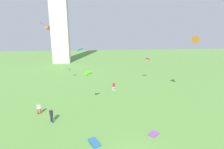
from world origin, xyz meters
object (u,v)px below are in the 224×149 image
(person_0, at_px, (51,115))
(kite_flying_3, at_px, (80,49))
(kite_flying_1, at_px, (42,23))
(kite_flying_2, at_px, (196,38))
(kite_flying_0, at_px, (90,72))
(kite_flying_5, at_px, (46,28))
(kite_bundle_0, at_px, (94,143))
(kite_bundle_1, at_px, (154,134))
(kite_flying_4, at_px, (148,59))
(person_1, at_px, (114,86))
(person_2, at_px, (39,108))

(person_0, distance_m, kite_flying_3, 19.99)
(kite_flying_1, bearing_deg, kite_flying_2, -140.91)
(kite_flying_0, bearing_deg, kite_flying_1, 34.34)
(kite_flying_1, xyz_separation_m, kite_flying_3, (8.19, -1.66, -5.71))
(kite_flying_1, height_order, kite_flying_3, kite_flying_1)
(kite_flying_0, xyz_separation_m, kite_flying_5, (-7.43, 9.13, 6.58))
(kite_flying_5, xyz_separation_m, kite_bundle_0, (7.51, -17.98, -11.84))
(kite_flying_2, height_order, kite_bundle_1, kite_flying_2)
(kite_flying_3, bearing_deg, kite_flying_2, 110.96)
(kite_flying_1, bearing_deg, kite_bundle_0, 178.79)
(kite_flying_3, bearing_deg, kite_bundle_0, 59.44)
(person_0, relative_size, kite_flying_4, 1.60)
(kite_flying_5, bearing_deg, person_0, 35.01)
(kite_flying_0, relative_size, kite_flying_4, 1.19)
(person_0, bearing_deg, kite_bundle_1, -148.11)
(kite_flying_0, bearing_deg, person_0, 130.74)
(person_0, relative_size, kite_flying_0, 1.34)
(kite_flying_5, bearing_deg, kite_bundle_0, 46.63)
(kite_flying_2, bearing_deg, kite_flying_0, 45.21)
(person_1, distance_m, kite_flying_2, 16.64)
(person_1, xyz_separation_m, kite_flying_2, (12.76, -5.40, 9.20))
(person_1, relative_size, kite_flying_2, 0.76)
(kite_flying_0, bearing_deg, kite_flying_5, 42.65)
(kite_flying_4, xyz_separation_m, kite_bundle_0, (-13.71, -21.81, -5.28))
(kite_bundle_1, bearing_deg, kite_flying_1, 123.51)
(person_1, distance_m, person_2, 14.48)
(kite_bundle_1, bearing_deg, kite_bundle_0, -175.05)
(person_0, bearing_deg, kite_flying_2, -112.82)
(person_0, distance_m, kite_flying_0, 7.57)
(kite_flying_1, height_order, kite_flying_4, kite_flying_1)
(kite_flying_0, height_order, kite_flying_5, kite_flying_5)
(person_0, relative_size, kite_flying_2, 0.80)
(kite_flying_2, height_order, kite_flying_3, kite_flying_2)
(kite_flying_1, xyz_separation_m, kite_flying_2, (27.42, -14.77, -3.18))
(kite_flying_1, height_order, kite_flying_5, kite_flying_1)
(person_1, height_order, person_2, person_1)
(person_1, height_order, kite_flying_1, kite_flying_1)
(person_1, xyz_separation_m, kite_bundle_0, (-4.73, -15.98, -0.83))
(person_1, bearing_deg, kite_flying_3, 115.47)
(kite_flying_4, relative_size, kite_flying_5, 0.84)
(kite_flying_5, bearing_deg, person_2, 25.96)
(kite_flying_0, xyz_separation_m, kite_bundle_1, (6.57, -8.29, -5.32))
(kite_flying_3, relative_size, kite_bundle_0, 1.06)
(kite_flying_4, bearing_deg, kite_flying_0, -144.74)
(person_0, relative_size, kite_flying_5, 1.34)
(kite_flying_0, height_order, kite_bundle_0, kite_flying_0)
(person_2, height_order, kite_flying_1, kite_flying_1)
(person_0, bearing_deg, kite_flying_1, -22.79)
(person_0, xyz_separation_m, person_2, (-2.15, 2.58, -0.11))
(kite_flying_3, xyz_separation_m, kite_bundle_1, (8.23, -23.13, -7.56))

